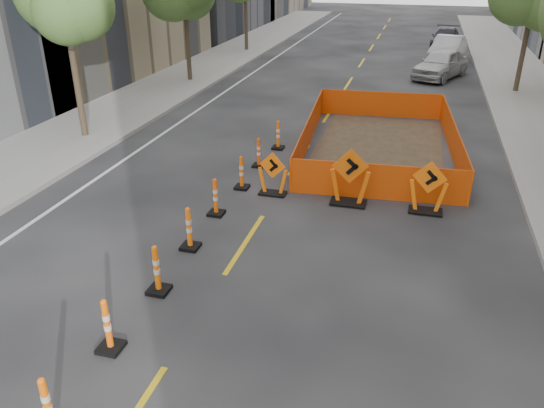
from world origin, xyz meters
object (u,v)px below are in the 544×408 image
(chevron_sign_center, at_px, (350,177))
(channelizer_2, at_px, (107,325))
(parked_car_near, at_px, (441,64))
(parked_car_far, at_px, (446,38))
(channelizer_4, at_px, (189,228))
(channelizer_8, at_px, (278,135))
(channelizer_6, at_px, (242,172))
(channelizer_3, at_px, (157,269))
(chevron_sign_left, at_px, (273,173))
(channelizer_7, at_px, (259,152))
(chevron_sign_right, at_px, (428,187))
(channelizer_1, at_px, (47,406))
(channelizer_5, at_px, (215,197))
(parked_car_mid, at_px, (448,49))

(chevron_sign_center, bearing_deg, channelizer_2, -126.87)
(chevron_sign_center, distance_m, parked_car_near, 18.00)
(parked_car_near, height_order, parked_car_far, parked_car_near)
(channelizer_4, bearing_deg, channelizer_8, 88.34)
(channelizer_2, distance_m, channelizer_6, 7.45)
(channelizer_3, distance_m, channelizer_4, 1.87)
(chevron_sign_left, relative_size, parked_car_near, 0.29)
(channelizer_7, bearing_deg, channelizer_6, -89.18)
(channelizer_4, bearing_deg, chevron_sign_center, 46.31)
(channelizer_8, distance_m, chevron_sign_left, 3.99)
(chevron_sign_left, bearing_deg, chevron_sign_right, 7.59)
(channelizer_1, bearing_deg, parked_car_far, 80.62)
(channelizer_5, bearing_deg, parked_car_mid, 75.34)
(parked_car_far, bearing_deg, channelizer_8, -100.16)
(channelizer_7, xyz_separation_m, chevron_sign_center, (3.29, -2.10, 0.34))
(channelizer_1, distance_m, chevron_sign_left, 9.19)
(channelizer_2, distance_m, channelizer_5, 5.59)
(channelizer_5, relative_size, chevron_sign_left, 0.80)
(channelizer_7, distance_m, chevron_sign_left, 2.29)
(parked_car_far, bearing_deg, parked_car_near, -88.43)
(channelizer_2, bearing_deg, channelizer_7, 90.09)
(chevron_sign_right, bearing_deg, parked_car_mid, 94.73)
(channelizer_7, bearing_deg, channelizer_2, -89.91)
(channelizer_1, bearing_deg, chevron_sign_right, 60.05)
(chevron_sign_center, bearing_deg, channelizer_4, -146.16)
(chevron_sign_center, relative_size, parked_car_mid, 0.35)
(channelizer_1, xyz_separation_m, parked_car_mid, (6.22, 32.18, 0.25))
(channelizer_8, height_order, chevron_sign_left, chevron_sign_left)
(channelizer_5, height_order, channelizer_7, channelizer_5)
(channelizer_1, relative_size, channelizer_2, 0.98)
(parked_car_near, bearing_deg, parked_car_far, 110.06)
(chevron_sign_right, bearing_deg, channelizer_6, -175.03)
(parked_car_mid, bearing_deg, channelizer_5, -93.17)
(channelizer_5, relative_size, channelizer_6, 1.02)
(channelizer_5, relative_size, parked_car_mid, 0.22)
(channelizer_6, height_order, channelizer_7, channelizer_6)
(channelizer_4, bearing_deg, parked_car_mid, 76.42)
(channelizer_2, distance_m, chevron_sign_right, 9.04)
(channelizer_8, height_order, parked_car_mid, parked_car_mid)
(channelizer_6, bearing_deg, channelizer_3, -89.83)
(channelizer_1, distance_m, channelizer_8, 13.04)
(channelizer_6, bearing_deg, channelizer_4, -91.11)
(channelizer_5, bearing_deg, channelizer_3, -87.96)
(channelizer_7, xyz_separation_m, chevron_sign_left, (1.04, -2.03, 0.17))
(channelizer_2, distance_m, channelizer_3, 1.86)
(channelizer_8, bearing_deg, chevron_sign_center, -51.82)
(channelizer_4, height_order, channelizer_6, channelizer_4)
(channelizer_4, distance_m, channelizer_6, 3.73)
(channelizer_6, bearing_deg, chevron_sign_left, -9.36)
(channelizer_2, height_order, channelizer_8, channelizer_2)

